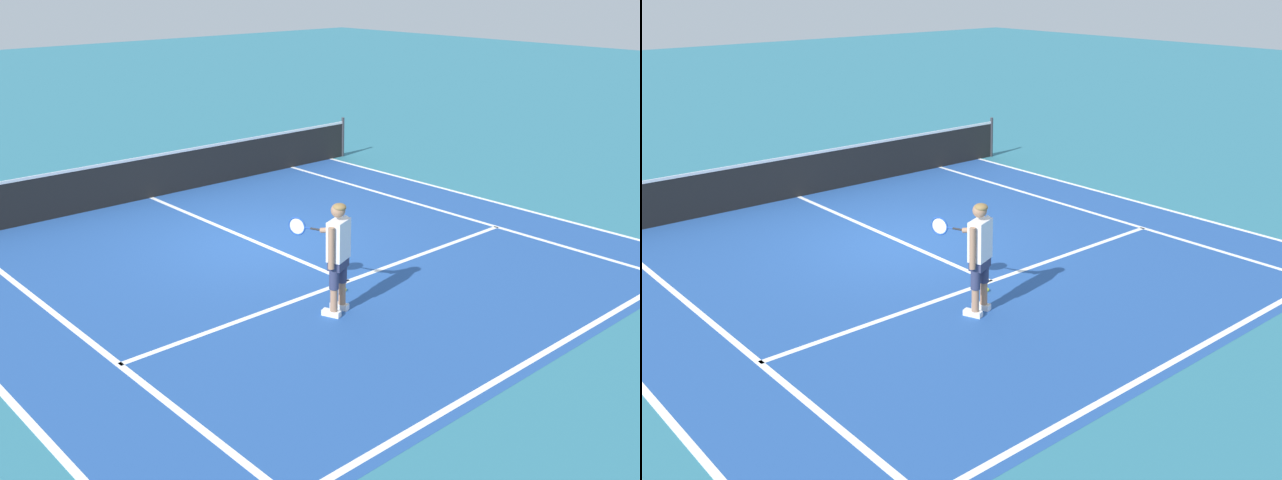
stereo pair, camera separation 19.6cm
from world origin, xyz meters
TOP-DOWN VIEW (x-y plane):
  - ground_plane at (0.00, 0.00)m, footprint 80.00×80.00m
  - court_inner_surface at (0.00, -0.99)m, footprint 10.98×10.30m
  - line_baseline at (0.00, -5.95)m, footprint 10.98×0.10m
  - line_service at (0.00, -2.44)m, footprint 8.23×0.10m
  - line_centre_service at (0.00, 0.76)m, footprint 0.10×6.40m
  - line_singles_left at (-4.12, -0.99)m, footprint 0.10×9.90m
  - line_singles_right at (4.12, -0.99)m, footprint 0.10×9.90m
  - line_doubles_right at (5.49, -0.99)m, footprint 0.10×9.90m
  - tennis_net at (0.00, 3.96)m, footprint 11.96×0.08m
  - tennis_player at (-0.94, -3.17)m, footprint 0.57×1.23m
  - tennis_ball_near_feet at (-0.32, -2.70)m, footprint 0.07×0.07m

SIDE VIEW (x-z plane):
  - ground_plane at x=0.00m, z-range 0.00..0.00m
  - court_inner_surface at x=0.00m, z-range 0.00..0.00m
  - line_baseline at x=0.00m, z-range 0.00..0.01m
  - line_service at x=0.00m, z-range 0.00..0.01m
  - line_centre_service at x=0.00m, z-range 0.00..0.01m
  - line_singles_left at x=-4.12m, z-range 0.00..0.01m
  - line_singles_right at x=4.12m, z-range 0.00..0.01m
  - line_doubles_right at x=5.49m, z-range 0.00..0.01m
  - tennis_ball_near_feet at x=-0.32m, z-range 0.00..0.07m
  - tennis_net at x=0.00m, z-range -0.04..1.03m
  - tennis_player at x=-0.94m, z-range 0.13..1.85m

